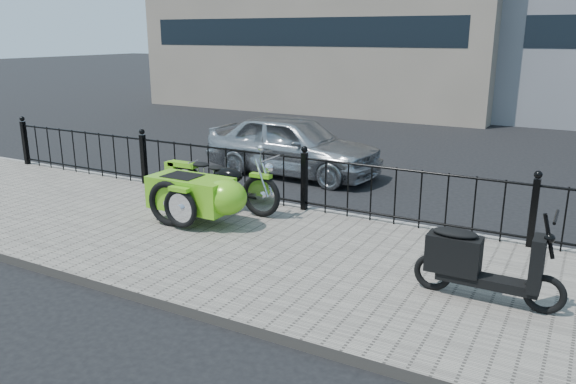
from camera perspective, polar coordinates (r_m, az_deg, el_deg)
The scene contains 8 objects.
ground at distance 8.34m, azimuth -2.49°, elevation -4.91°, with size 120.00×120.00×0.00m, color black.
sidewalk at distance 7.92m, azimuth -4.38°, elevation -5.62°, with size 30.00×3.80×0.12m, color #6D655C.
curb at distance 9.51m, azimuth 2.02°, elevation -1.89°, with size 30.00×0.10×0.12m, color gray.
iron_fence at distance 9.24m, azimuth 1.66°, elevation 1.00°, with size 14.11×0.11×1.08m.
motorcycle_sidecar at distance 8.74m, azimuth -8.35°, elevation 0.01°, with size 2.28×1.48×0.98m.
scooter at distance 6.49m, azimuth 18.68°, elevation -6.84°, with size 1.60×0.47×1.09m.
spare_tire at distance 8.66m, azimuth -12.11°, elevation -1.16°, with size 0.71×0.71×0.10m, color black.
sedan_car at distance 12.03m, azimuth 0.51°, elevation 4.81°, with size 1.54×3.84×1.31m, color #A7AAAE.
Camera 1 is at (4.08, -6.65, 2.95)m, focal length 35.00 mm.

